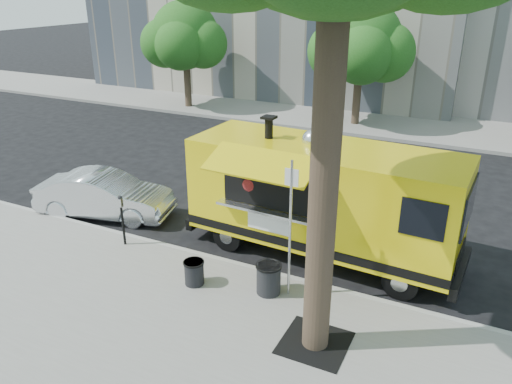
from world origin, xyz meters
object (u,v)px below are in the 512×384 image
Objects in this scene: food_truck at (321,197)px; trash_bin_left at (269,278)px; far_tree_a at (185,35)px; sign_post at (290,222)px; trash_bin_right at (194,272)px; parking_meter at (122,214)px; sedan at (105,195)px; far_tree_b at (361,42)px.

trash_bin_left is (-0.33, -2.26, -1.05)m from food_truck.
far_tree_a is 18.14m from sign_post.
trash_bin_right is (-2.00, -0.54, -1.40)m from sign_post.
far_tree_a reaches higher than food_truck.
sedan is (-1.80, 1.35, -0.34)m from parking_meter.
parking_meter is at bearing -140.50° from sedan.
sign_post reaches higher than parking_meter.
sign_post is 0.44× the size of food_truck.
trash_bin_left is at bearing -4.65° from parking_meter.
food_truck is at bearing 92.00° from sign_post.
food_truck is 2.51m from trash_bin_left.
far_tree_b is at bearing -30.29° from sedan.
sign_post is at bearing -2.52° from parking_meter.
parking_meter is at bearing -62.85° from far_tree_a.
far_tree_b is at bearing 2.54° from far_tree_a.
far_tree_a is at bearing 137.35° from food_truck.
sedan is 6.19m from trash_bin_left.
trash_bin_left is (-0.40, -0.14, -1.34)m from sign_post.
parking_meter is at bearing 163.72° from trash_bin_right.
sedan is at bearing 154.29° from trash_bin_right.
sedan is at bearing 143.13° from parking_meter.
far_tree_b is at bearing 81.90° from parking_meter.
food_truck is at bearing -45.62° from far_tree_a.
trash_bin_left is (11.15, -13.99, -3.27)m from far_tree_a.
far_tree_b is at bearing 98.50° from trash_bin_left.
food_truck is (2.48, -12.13, -2.28)m from far_tree_b.
far_tree_b is (9.00, 0.40, 0.06)m from far_tree_a.
parking_meter reaches higher than trash_bin_left.
sedan is (5.20, -12.30, -3.13)m from far_tree_a.
far_tree_b is at bearing 104.51° from food_truck.
sign_post is at bearing 18.99° from trash_bin_left.
food_truck reaches higher than trash_bin_right.
sedan is 7.06× the size of trash_bin_right.
far_tree_b is 14.92m from trash_bin_left.
parking_meter is 2.28m from sedan.
far_tree_a reaches higher than trash_bin_right.
trash_bin_left is (5.95, -1.69, -0.13)m from sedan.
trash_bin_right is at bearing -87.87° from far_tree_b.
trash_bin_left is at bearing -95.23° from food_truck.
far_tree_a is at bearing 128.56° from trash_bin_left.
far_tree_a reaches higher than trash_bin_left.
food_truck reaches higher than sedan.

